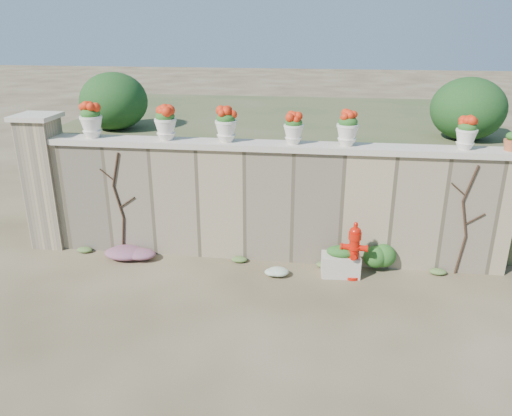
# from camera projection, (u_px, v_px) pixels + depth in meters

# --- Properties ---
(ground) EXTENTS (80.00, 80.00, 0.00)m
(ground) POSITION_uv_depth(u_px,v_px,m) (256.00, 309.00, 7.40)
(ground) COLOR #483B24
(ground) RESTS_ON ground
(stone_wall) EXTENTS (8.00, 0.40, 2.00)m
(stone_wall) POSITION_uv_depth(u_px,v_px,m) (270.00, 205.00, 8.72)
(stone_wall) COLOR #9C8968
(stone_wall) RESTS_ON ground
(wall_cap) EXTENTS (8.10, 0.52, 0.10)m
(wall_cap) POSITION_uv_depth(u_px,v_px,m) (270.00, 146.00, 8.35)
(wall_cap) COLOR beige
(wall_cap) RESTS_ON stone_wall
(gate_pillar) EXTENTS (0.72, 0.72, 2.48)m
(gate_pillar) POSITION_uv_depth(u_px,v_px,m) (46.00, 181.00, 9.16)
(gate_pillar) COLOR #9C8968
(gate_pillar) RESTS_ON ground
(raised_fill) EXTENTS (9.00, 6.00, 2.00)m
(raised_fill) POSITION_uv_depth(u_px,v_px,m) (285.00, 158.00, 11.69)
(raised_fill) COLOR #384C23
(raised_fill) RESTS_ON ground
(back_shrub_left) EXTENTS (1.30, 1.30, 1.10)m
(back_shrub_left) POSITION_uv_depth(u_px,v_px,m) (114.00, 101.00, 9.70)
(back_shrub_left) COLOR #143814
(back_shrub_left) RESTS_ON raised_fill
(back_shrub_right) EXTENTS (1.30, 1.30, 1.10)m
(back_shrub_right) POSITION_uv_depth(u_px,v_px,m) (468.00, 109.00, 8.85)
(back_shrub_right) COLOR #143814
(back_shrub_right) RESTS_ON raised_fill
(vine_left) EXTENTS (0.60, 0.04, 1.91)m
(vine_left) POSITION_uv_depth(u_px,v_px,m) (119.00, 202.00, 8.86)
(vine_left) COLOR black
(vine_left) RESTS_ON ground
(vine_right) EXTENTS (0.60, 0.04, 1.91)m
(vine_right) POSITION_uv_depth(u_px,v_px,m) (465.00, 219.00, 8.11)
(vine_right) COLOR black
(vine_right) RESTS_ON ground
(fire_hydrant) EXTENTS (0.43, 0.30, 0.99)m
(fire_hydrant) POSITION_uv_depth(u_px,v_px,m) (354.00, 250.00, 8.15)
(fire_hydrant) COLOR red
(fire_hydrant) RESTS_ON ground
(planter_box) EXTENTS (0.65, 0.41, 0.53)m
(planter_box) POSITION_uv_depth(u_px,v_px,m) (341.00, 262.00, 8.33)
(planter_box) COLOR beige
(planter_box) RESTS_ON ground
(green_shrub) EXTENTS (0.62, 0.56, 0.59)m
(green_shrub) POSITION_uv_depth(u_px,v_px,m) (382.00, 255.00, 8.45)
(green_shrub) COLOR #1E5119
(green_shrub) RESTS_ON ground
(magenta_clump) EXTENTS (0.96, 0.64, 0.26)m
(magenta_clump) POSITION_uv_depth(u_px,v_px,m) (132.00, 253.00, 8.92)
(magenta_clump) COLOR #B42488
(magenta_clump) RESTS_ON ground
(white_flowers) EXTENTS (0.50, 0.40, 0.18)m
(white_flowers) POSITION_uv_depth(u_px,v_px,m) (279.00, 271.00, 8.33)
(white_flowers) COLOR white
(white_flowers) RESTS_ON ground
(urn_pot_0) EXTENTS (0.39, 0.39, 0.61)m
(urn_pot_0) POSITION_uv_depth(u_px,v_px,m) (91.00, 120.00, 8.63)
(urn_pot_0) COLOR white
(urn_pot_0) RESTS_ON wall_cap
(urn_pot_1) EXTENTS (0.37, 0.37, 0.59)m
(urn_pot_1) POSITION_uv_depth(u_px,v_px,m) (165.00, 123.00, 8.46)
(urn_pot_1) COLOR white
(urn_pot_1) RESTS_ON wall_cap
(urn_pot_2) EXTENTS (0.37, 0.37, 0.58)m
(urn_pot_2) POSITION_uv_depth(u_px,v_px,m) (226.00, 125.00, 8.33)
(urn_pot_2) COLOR white
(urn_pot_2) RESTS_ON wall_cap
(urn_pot_3) EXTENTS (0.33, 0.33, 0.51)m
(urn_pot_3) POSITION_uv_depth(u_px,v_px,m) (294.00, 129.00, 8.20)
(urn_pot_3) COLOR white
(urn_pot_3) RESTS_ON wall_cap
(urn_pot_4) EXTENTS (0.36, 0.36, 0.56)m
(urn_pot_4) POSITION_uv_depth(u_px,v_px,m) (348.00, 129.00, 8.08)
(urn_pot_4) COLOR white
(urn_pot_4) RESTS_ON wall_cap
(urn_pot_5) EXTENTS (0.33, 0.33, 0.52)m
(urn_pot_5) POSITION_uv_depth(u_px,v_px,m) (466.00, 133.00, 7.85)
(urn_pot_5) COLOR white
(urn_pot_5) RESTS_ON wall_cap
(terracotta_pot) EXTENTS (0.24, 0.24, 0.29)m
(terracotta_pot) POSITION_uv_depth(u_px,v_px,m) (511.00, 142.00, 7.80)
(terracotta_pot) COLOR #B45D37
(terracotta_pot) RESTS_ON wall_cap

